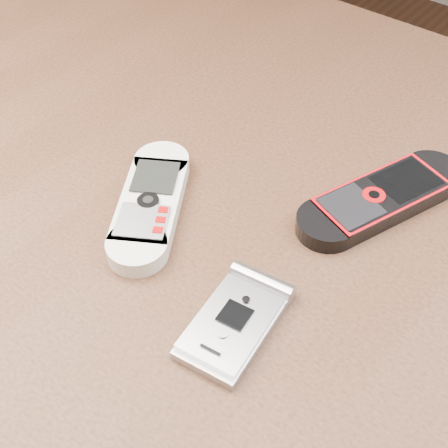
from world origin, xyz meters
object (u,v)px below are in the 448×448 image
table (220,308)px  nokia_black_red (382,198)px  nokia_white (150,203)px  motorola_razr (233,323)px

table → nokia_black_red: (0.09, 0.11, 0.11)m
nokia_white → table: bearing=-14.7°
nokia_white → nokia_black_red: (0.15, 0.12, -0.00)m
motorola_razr → nokia_white: bearing=150.0°
nokia_black_red → motorola_razr: nokia_black_red is taller
table → motorola_razr: 0.15m
table → nokia_white: 0.13m
nokia_black_red → motorola_razr: (-0.02, -0.17, -0.00)m
nokia_white → motorola_razr: bearing=-53.6°
table → nokia_white: size_ratio=8.18×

